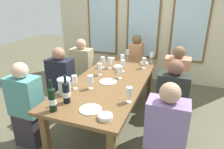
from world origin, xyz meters
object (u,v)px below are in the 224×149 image
wine_bottle_0 (52,99)px  seated_person_2 (26,108)px  metal_pitcher (64,86)px  seated_person_5 (175,82)px  wine_glass_5 (152,55)px  wine_glass_9 (110,61)px  seated_person_6 (136,63)px  wine_glass_1 (122,58)px  tasting_bowl_1 (144,64)px  tasting_bowl_3 (118,67)px  dining_table (111,83)px  wine_glass_11 (129,92)px  wine_glass_7 (123,64)px  seated_person_3 (165,138)px  wine_glass_3 (100,67)px  seated_person_1 (171,104)px  tasting_bowl_0 (111,59)px  tasting_bowl_2 (105,117)px  wine_glass_10 (103,60)px  wine_glass_6 (127,52)px  white_plate_0 (108,82)px  wine_glass_4 (75,80)px  wine_glass_8 (120,70)px  wine_glass_0 (144,61)px  white_plate_1 (90,109)px  seated_person_0 (62,84)px  wine_glass_2 (90,80)px  wine_bottle_1 (66,92)px  seated_person_4 (82,70)px

wine_bottle_0 → seated_person_2: 0.72m
metal_pitcher → seated_person_5: size_ratio=0.17×
wine_glass_5 → wine_glass_9: same height
seated_person_6 → wine_glass_1: bearing=-92.5°
tasting_bowl_1 → tasting_bowl_3: size_ratio=0.89×
dining_table → seated_person_6: bearing=90.0°
dining_table → wine_glass_11: wine_glass_11 is taller
wine_glass_7 → seated_person_3: (0.77, -1.10, -0.33)m
wine_glass_3 → seated_person_1: size_ratio=0.16×
wine_bottle_0 → wine_glass_3: 1.06m
tasting_bowl_0 → wine_glass_9: size_ratio=0.74×
tasting_bowl_2 → seated_person_1: 1.08m
seated_person_3 → wine_glass_10: bearing=134.3°
tasting_bowl_0 → seated_person_1: size_ratio=0.12×
dining_table → wine_glass_6: wine_glass_6 is taller
tasting_bowl_1 → seated_person_5: bearing=-5.2°
wine_glass_9 → seated_person_3: (1.01, -1.16, -0.33)m
metal_pitcher → wine_glass_9: size_ratio=1.09×
white_plate_0 → seated_person_3: size_ratio=0.21×
dining_table → wine_glass_11: 0.72m
wine_glass_4 → wine_glass_8: bearing=51.0°
wine_glass_4 → wine_glass_10: same height
metal_pitcher → wine_glass_10: 1.03m
wine_glass_0 → wine_glass_11: bearing=-86.1°
seated_person_2 → wine_glass_6: bearing=66.0°
wine_glass_10 → tasting_bowl_0: bearing=91.9°
tasting_bowl_2 → tasting_bowl_3: bearing=103.6°
white_plate_1 → wine_glass_8: (0.02, 0.90, 0.11)m
white_plate_0 → seated_person_0: bearing=171.4°
white_plate_1 → tasting_bowl_1: 1.62m
seated_person_5 → metal_pitcher: bearing=-131.4°
wine_glass_10 → wine_glass_11: bearing=-53.6°
white_plate_0 → seated_person_6: size_ratio=0.21×
wine_glass_4 → seated_person_3: 1.22m
dining_table → wine_glass_1: (-0.04, 0.62, 0.19)m
wine_glass_0 → wine_glass_4: same height
wine_glass_2 → tasting_bowl_2: bearing=-52.7°
wine_glass_4 → wine_bottle_1: bearing=-74.3°
white_plate_1 → seated_person_4: size_ratio=0.20×
wine_glass_9 → tasting_bowl_2: bearing=-70.8°
metal_pitcher → wine_glass_4: 0.17m
seated_person_0 → wine_glass_8: bearing=2.9°
wine_glass_9 → seated_person_4: (-0.66, 0.29, -0.33)m
tasting_bowl_1 → seated_person_1: 0.98m
wine_bottle_1 → wine_glass_6: size_ratio=1.82×
wine_glass_8 → seated_person_0: bearing=-177.1°
tasting_bowl_0 → white_plate_0: bearing=-71.6°
tasting_bowl_0 → wine_glass_2: 1.23m
wine_glass_3 → seated_person_3: seated_person_3 is taller
tasting_bowl_2 → seated_person_2: size_ratio=0.12×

